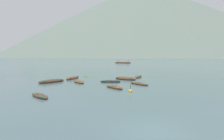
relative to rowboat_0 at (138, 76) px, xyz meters
The scene contains 17 objects.
ground_plane 1474.70m from the rowboat_0, 90.13° to the left, with size 6000.00×6000.00×0.00m, color #476066.
mountain_1 1858.00m from the rowboat_0, 115.82° to the left, with size 746.60×746.60×254.93m, color #4C5B56.
mountain_2 1385.28m from the rowboat_0, 98.60° to the left, with size 999.02×999.02×255.60m, color slate.
mountain_3 1361.85m from the rowboat_0, 80.33° to the left, with size 1962.07×1962.07×583.24m, color slate.
rowboat_0 is the anchor object (origin of this frame).
rowboat_1 13.31m from the rowboat_0, 169.96° to the right, with size 2.48×4.22×0.63m.
rowboat_2 13.01m from the rowboat_0, 113.75° to the right, with size 2.76×3.19×0.44m.
rowboat_3 9.09m from the rowboat_0, 98.64° to the right, with size 2.89×3.16×0.41m.
rowboat_4 13.02m from the rowboat_0, 148.01° to the right, with size 2.79×3.54×0.52m.
rowboat_5 21.45m from the rowboat_0, 128.06° to the right, with size 2.99×2.89×0.43m.
rowboat_6 8.84m from the rowboat_0, 130.99° to the right, with size 3.48×0.97×0.46m.
rowboat_7 16.98m from the rowboat_0, 156.69° to the right, with size 4.15×4.09×0.65m.
rowboat_8 4.54m from the rowboat_0, 131.42° to the right, with size 4.40×3.43×0.66m.
ferry_0 75.87m from the rowboat_0, 88.41° to the left, with size 10.01×6.74×2.54m.
mooring_buoy 14.67m from the rowboat_0, 103.10° to the right, with size 0.46×0.46×0.98m.
weed_patch_0 11.12m from the rowboat_0, behind, with size 2.07×1.12×0.14m, color #38662D.
weed_patch_1 7.59m from the rowboat_0, 129.29° to the right, with size 2.18×2.02×0.14m, color #477033.
Camera 1 is at (-2.30, -8.92, 4.24)m, focal length 26.71 mm.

